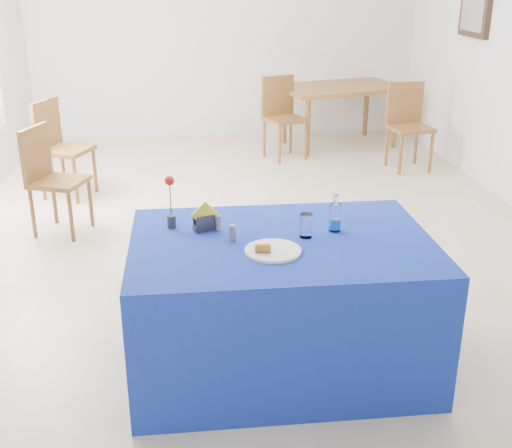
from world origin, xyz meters
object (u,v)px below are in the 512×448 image
Objects in this scene: blue_table at (281,303)px; chair_win_a at (49,173)px; chair_bg_left at (282,111)px; plate at (273,251)px; oak_table at (340,92)px; chair_win_b at (58,142)px; water_bottle at (335,218)px; chair_bg_right at (408,120)px.

blue_table is 1.76× the size of chair_win_a.
chair_win_a reaches higher than blue_table.
plate is at bearing -120.74° from chair_bg_left.
chair_bg_left is (0.65, 4.32, 0.17)m from blue_table.
chair_win_b is (-3.17, -1.64, -0.13)m from oak_table.
water_bottle reaches higher than blue_table.
chair_bg_right is at bearing -58.10° from chair_win_b.
oak_table is at bearing 72.92° from plate.
water_bottle is 0.23× the size of chair_bg_right.
water_bottle is at bearing 34.09° from plate.
blue_table is at bearing -162.35° from water_bottle.
chair_bg_right reaches higher than plate.
chair_bg_left is at bearing 80.89° from plate.
oak_table is at bearing 109.93° from chair_bg_right.
chair_win_a is at bearing 126.72° from blue_table.
chair_win_b is at bearing 25.00° from chair_win_a.
chair_win_a is at bearing 123.70° from plate.
blue_table is at bearing 66.38° from plate.
plate is 4.53m from chair_bg_left.
plate is 4.40m from chair_bg_right.
chair_bg_right is at bearing -47.13° from chair_win_a.
chair_win_b is (-3.69, -0.59, -0.00)m from chair_bg_right.
plate reaches higher than blue_table.
chair_bg_left reaches higher than chair_win_b.
chair_bg_right is (1.98, 3.73, 0.17)m from blue_table.
chair_bg_left reaches higher than chair_win_a.
chair_bg_right is 3.92m from chair_win_a.
plate reaches higher than oak_table.
blue_table is at bearing -124.64° from chair_bg_right.
oak_table is at bearing 73.14° from blue_table.
blue_table is 5.01m from oak_table.
plate is 0.18× the size of blue_table.
chair_bg_left is 1.01× the size of chair_win_b.
plate is 0.32× the size of chair_win_a.
water_bottle is at bearing 17.65° from blue_table.
water_bottle reaches higher than chair_win_b.
plate is 5.17m from oak_table.
oak_table is 1.79× the size of chair_win_b.
chair_win_b is at bearing -152.67° from oak_table.
chair_bg_left is at bearing -40.82° from chair_win_b.
oak_table is 0.93m from chair_bg_left.
oak_table is (1.14, 4.68, -0.15)m from water_bottle.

